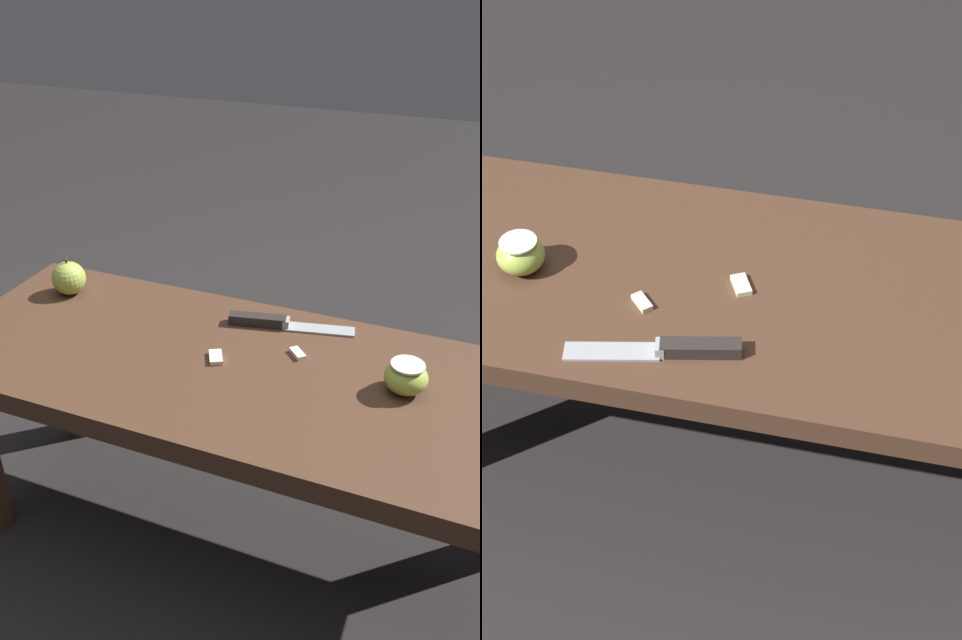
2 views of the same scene
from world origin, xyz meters
TOP-DOWN VIEW (x-y plane):
  - ground_plane at (0.00, 0.00)m, footprint 8.00×8.00m
  - wooden_bench at (0.00, 0.00)m, footprint 1.10×0.44m
  - knife at (0.01, 0.14)m, footprint 0.24×0.08m
  - apple_cut at (0.27, 0.03)m, footprint 0.07×0.07m
  - apple_slice_near_knife at (-0.05, 0.00)m, footprint 0.04×0.05m
  - apple_slice_center at (0.08, 0.06)m, footprint 0.04×0.04m

SIDE VIEW (x-z plane):
  - ground_plane at x=0.00m, z-range 0.00..0.00m
  - wooden_bench at x=0.00m, z-range 0.13..0.55m
  - apple_slice_center at x=0.08m, z-range 0.42..0.43m
  - apple_slice_near_knife at x=-0.05m, z-range 0.42..0.43m
  - knife at x=0.01m, z-range 0.42..0.44m
  - apple_cut at x=0.27m, z-range 0.42..0.47m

